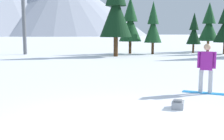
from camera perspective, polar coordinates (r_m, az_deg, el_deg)
ground_plane at (r=6.44m, az=0.57°, el=-11.51°), size 800.00×800.00×0.00m
snowboarder_midground at (r=10.13m, az=19.09°, el=0.54°), size 1.50×0.99×1.76m
backpack_grey at (r=8.02m, az=13.61°, el=-7.00°), size 0.47×0.55×0.26m
pine_tree_broad at (r=28.16m, az=8.58°, el=9.19°), size 1.76×1.76×5.31m
pine_tree_young at (r=28.51m, az=3.84°, el=9.80°), size 2.34×2.34×5.82m
pine_tree_twin at (r=25.20m, az=0.80°, el=12.82°), size 2.93×2.93×8.02m
pine_tree_slender at (r=33.63m, az=19.58°, el=8.89°), size 2.32×2.32×5.64m
pine_tree_short at (r=30.72m, az=16.73°, el=7.80°), size 1.54×1.54×4.31m
peak_north_spur at (r=239.71m, az=-10.26°, el=13.62°), size 143.13×143.13×52.37m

